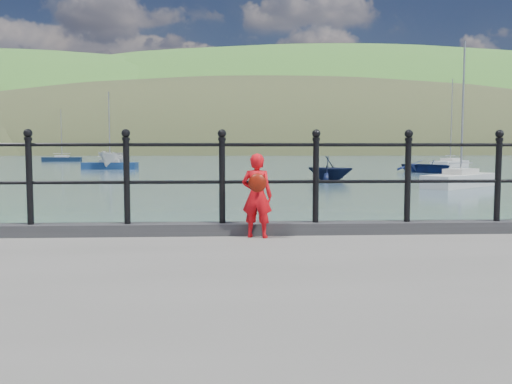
{
  "coord_description": "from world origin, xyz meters",
  "views": [
    {
      "loc": [
        -0.54,
        -7.03,
        2.1
      ],
      "look_at": [
        -0.17,
        -0.2,
        1.55
      ],
      "focal_mm": 38.0,
      "sensor_mm": 36.0,
      "label": 1
    }
  ],
  "objects": [
    {
      "name": "child",
      "position": [
        -0.17,
        -0.41,
        1.53
      ],
      "size": [
        0.44,
        0.36,
        1.04
      ],
      "rotation": [
        0.0,
        0.0,
        2.84
      ],
      "color": "red",
      "rests_on": "quay"
    },
    {
      "name": "kerb",
      "position": [
        0.0,
        -0.15,
        1.07
      ],
      "size": [
        60.0,
        0.3,
        0.15
      ],
      "primitive_type": "cube",
      "color": "#28282B",
      "rests_on": "quay"
    },
    {
      "name": "launch_navy",
      "position": [
        6.31,
        28.54,
        0.81
      ],
      "size": [
        4.0,
        3.86,
        1.62
      ],
      "primitive_type": "imported",
      "rotation": [
        0.0,
        0.0,
        1.03
      ],
      "color": "black",
      "rests_on": "ground"
    },
    {
      "name": "sailboat_left",
      "position": [
        -26.91,
        81.45,
        0.34
      ],
      "size": [
        6.15,
        2.48,
        8.52
      ],
      "rotation": [
        0.0,
        0.0,
        0.11
      ],
      "color": "#0D1C31",
      "rests_on": "ground"
    },
    {
      "name": "far_shore",
      "position": [
        38.34,
        239.41,
        -22.57
      ],
      "size": [
        830.0,
        200.0,
        156.0
      ],
      "color": "#333A21",
      "rests_on": "ground"
    },
    {
      "name": "railing",
      "position": [
        0.0,
        -0.15,
        1.82
      ],
      "size": [
        18.11,
        0.11,
        1.2
      ],
      "color": "black",
      "rests_on": "kerb"
    },
    {
      "name": "ground",
      "position": [
        0.0,
        0.0,
        0.0
      ],
      "size": [
        600.0,
        600.0,
        0.0
      ],
      "primitive_type": "plane",
      "color": "#2D4251",
      "rests_on": "ground"
    },
    {
      "name": "sailboat_port",
      "position": [
        -12.32,
        48.43,
        0.34
      ],
      "size": [
        5.51,
        2.06,
        7.94
      ],
      "rotation": [
        0.0,
        0.0,
        -0.06
      ],
      "color": "navy",
      "rests_on": "ground"
    },
    {
      "name": "sailboat_near",
      "position": [
        12.2,
        21.76,
        0.34
      ],
      "size": [
        5.46,
        4.92,
        8.01
      ],
      "rotation": [
        0.0,
        0.0,
        0.69
      ],
      "color": "silver",
      "rests_on": "ground"
    },
    {
      "name": "launch_white",
      "position": [
        -12.03,
        48.96,
        0.92
      ],
      "size": [
        3.07,
        5.09,
        1.85
      ],
      "primitive_type": "imported",
      "rotation": [
        0.0,
        0.0,
        -0.29
      ],
      "color": "beige",
      "rests_on": "ground"
    },
    {
      "name": "sailboat_far",
      "position": [
        24.9,
        53.33,
        0.34
      ],
      "size": [
        6.23,
        6.64,
        10.11
      ],
      "rotation": [
        0.0,
        0.0,
        0.84
      ],
      "color": "silver",
      "rests_on": "ground"
    },
    {
      "name": "launch_blue",
      "position": [
        17.03,
        39.48,
        0.56
      ],
      "size": [
        5.5,
        6.38,
        1.11
      ],
      "primitive_type": "imported",
      "rotation": [
        0.0,
        0.0,
        0.37
      ],
      "color": "#111F4E",
      "rests_on": "ground"
    }
  ]
}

